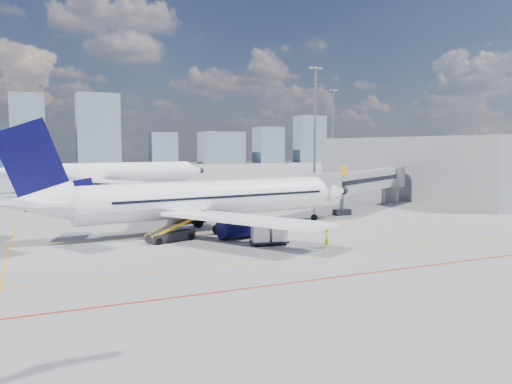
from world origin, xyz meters
TOP-DOWN VIEW (x-y plane):
  - ground at (0.00, 0.00)m, footprint 420.00×420.00m
  - apron_markings at (-0.58, -3.91)m, footprint 90.00×35.12m
  - jet_bridge at (23.51, 16.91)m, footprint 23.55×15.78m
  - terminal_block at (39.95, 26.00)m, footprint 10.00×42.00m
  - floodlight_mast_ne at (38.00, 55.00)m, footprint 3.20×0.61m
  - floodlight_mast_far at (65.00, 90.00)m, footprint 3.20×0.61m
  - distant_skyline at (-1.93, 190.00)m, footprint 242.75×15.53m
  - main_aircraft at (-2.72, 8.35)m, footprint 37.35×32.47m
  - second_aircraft at (-5.70, 61.21)m, footprint 41.84×36.40m
  - baggage_tug at (0.56, 0.37)m, footprint 2.47×1.66m
  - cargo_dolly at (0.58, -0.55)m, footprint 3.46×2.09m
  - belt_loader at (-6.68, 4.62)m, footprint 6.26×3.11m
  - ramp_worker at (4.39, -3.84)m, footprint 0.73×0.73m

SIDE VIEW (x-z plane):
  - ground at x=0.00m, z-range 0.00..0.00m
  - apron_markings at x=-0.58m, z-range 0.00..0.01m
  - belt_loader at x=-6.68m, z-range -0.61..1.91m
  - baggage_tug at x=0.56m, z-range -0.03..1.59m
  - ramp_worker at x=4.39m, z-range 0.00..1.71m
  - cargo_dolly at x=0.58m, z-range 0.09..1.86m
  - second_aircraft at x=-5.70m, z-range -2.90..9.34m
  - main_aircraft at x=-2.72m, z-range -2.27..8.71m
  - jet_bridge at x=23.51m, z-range 0.59..6.89m
  - terminal_block at x=39.95m, z-range 0.00..10.00m
  - distant_skyline at x=-1.93m, z-range -4.12..27.14m
  - floodlight_mast_ne at x=38.00m, z-range 0.86..26.31m
  - floodlight_mast_far at x=65.00m, z-range 0.86..26.31m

